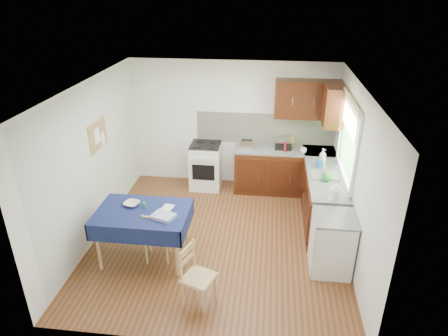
# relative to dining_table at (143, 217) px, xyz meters

# --- Properties ---
(floor) EXTENTS (4.20, 4.20, 0.00)m
(floor) POSITION_rel_dining_table_xyz_m (1.03, 0.61, -0.71)
(floor) COLOR #542F16
(floor) RESTS_ON ground
(ceiling) EXTENTS (4.00, 4.20, 0.02)m
(ceiling) POSITION_rel_dining_table_xyz_m (1.03, 0.61, 1.79)
(ceiling) COLOR white
(ceiling) RESTS_ON wall_back
(wall_back) EXTENTS (4.00, 0.02, 2.50)m
(wall_back) POSITION_rel_dining_table_xyz_m (1.03, 2.71, 0.54)
(wall_back) COLOR white
(wall_back) RESTS_ON ground
(wall_front) EXTENTS (4.00, 0.02, 2.50)m
(wall_front) POSITION_rel_dining_table_xyz_m (1.03, -1.49, 0.54)
(wall_front) COLOR white
(wall_front) RESTS_ON ground
(wall_left) EXTENTS (0.02, 4.20, 2.50)m
(wall_left) POSITION_rel_dining_table_xyz_m (-0.97, 0.61, 0.54)
(wall_left) COLOR silver
(wall_left) RESTS_ON ground
(wall_right) EXTENTS (0.02, 4.20, 2.50)m
(wall_right) POSITION_rel_dining_table_xyz_m (3.03, 0.61, 0.54)
(wall_right) COLOR white
(wall_right) RESTS_ON ground
(base_cabinets) EXTENTS (1.90, 2.30, 0.86)m
(base_cabinets) POSITION_rel_dining_table_xyz_m (2.39, 1.86, -0.28)
(base_cabinets) COLOR #311908
(base_cabinets) RESTS_ON ground
(worktop_back) EXTENTS (1.90, 0.60, 0.04)m
(worktop_back) POSITION_rel_dining_table_xyz_m (2.08, 2.41, 0.17)
(worktop_back) COLOR slate
(worktop_back) RESTS_ON base_cabinets
(worktop_right) EXTENTS (0.60, 1.70, 0.04)m
(worktop_right) POSITION_rel_dining_table_xyz_m (2.73, 1.26, 0.17)
(worktop_right) COLOR slate
(worktop_right) RESTS_ON base_cabinets
(worktop_corner) EXTENTS (0.60, 0.60, 0.04)m
(worktop_corner) POSITION_rel_dining_table_xyz_m (2.73, 2.41, 0.17)
(worktop_corner) COLOR slate
(worktop_corner) RESTS_ON base_cabinets
(splashback) EXTENTS (2.70, 0.02, 0.60)m
(splashback) POSITION_rel_dining_table_xyz_m (1.68, 2.69, 0.49)
(splashback) COLOR beige
(splashback) RESTS_ON wall_back
(upper_cabinets) EXTENTS (1.20, 0.85, 0.70)m
(upper_cabinets) POSITION_rel_dining_table_xyz_m (2.56, 2.41, 1.14)
(upper_cabinets) COLOR #311908
(upper_cabinets) RESTS_ON wall_back
(stove) EXTENTS (0.60, 0.61, 0.92)m
(stove) POSITION_rel_dining_table_xyz_m (0.53, 2.41, -0.25)
(stove) COLOR white
(stove) RESTS_ON ground
(window) EXTENTS (0.04, 1.48, 1.26)m
(window) POSITION_rel_dining_table_xyz_m (3.00, 1.31, 0.94)
(window) COLOR #295121
(window) RESTS_ON wall_right
(fridge) EXTENTS (0.58, 0.60, 0.89)m
(fridge) POSITION_rel_dining_table_xyz_m (2.73, 0.06, -0.27)
(fridge) COLOR white
(fridge) RESTS_ON ground
(corkboard) EXTENTS (0.04, 0.62, 0.47)m
(corkboard) POSITION_rel_dining_table_xyz_m (-0.94, 0.91, 0.89)
(corkboard) COLOR tan
(corkboard) RESTS_ON wall_left
(dining_table) EXTENTS (1.34, 0.91, 0.81)m
(dining_table) POSITION_rel_dining_table_xyz_m (0.00, 0.00, 0.00)
(dining_table) COLOR #101742
(dining_table) RESTS_ON ground
(chair_far) EXTENTS (0.42, 0.42, 0.86)m
(chair_far) POSITION_rel_dining_table_xyz_m (0.20, -0.04, -0.26)
(chair_far) COLOR tan
(chair_far) RESTS_ON ground
(chair_near) EXTENTS (0.48, 0.48, 0.84)m
(chair_near) POSITION_rel_dining_table_xyz_m (0.93, -0.82, -0.26)
(chair_near) COLOR tan
(chair_near) RESTS_ON ground
(toaster) EXTENTS (0.24, 0.15, 0.19)m
(toaster) POSITION_rel_dining_table_xyz_m (1.35, 2.34, 0.28)
(toaster) COLOR silver
(toaster) RESTS_ON worktop_back
(sandwich_press) EXTENTS (0.31, 0.27, 0.18)m
(sandwich_press) POSITION_rel_dining_table_xyz_m (2.04, 2.43, 0.28)
(sandwich_press) COLOR black
(sandwich_press) RESTS_ON worktop_back
(sauce_bottle) EXTENTS (0.05, 0.05, 0.21)m
(sauce_bottle) POSITION_rel_dining_table_xyz_m (2.07, 2.26, 0.29)
(sauce_bottle) COLOR #AD0D1C
(sauce_bottle) RESTS_ON worktop_back
(yellow_packet) EXTENTS (0.16, 0.13, 0.18)m
(yellow_packet) POSITION_rel_dining_table_xyz_m (2.18, 2.58, 0.28)
(yellow_packet) COLOR gold
(yellow_packet) RESTS_ON worktop_back
(dish_rack) EXTENTS (0.44, 0.33, 0.21)m
(dish_rack) POSITION_rel_dining_table_xyz_m (2.71, 1.31, 0.22)
(dish_rack) COLOR #949499
(dish_rack) RESTS_ON worktop_right
(kettle) EXTENTS (0.15, 0.15, 0.26)m
(kettle) POSITION_rel_dining_table_xyz_m (2.76, 0.51, 0.30)
(kettle) COLOR white
(kettle) RESTS_ON worktop_right
(cup) EXTENTS (0.16, 0.16, 0.10)m
(cup) POSITION_rel_dining_table_xyz_m (2.42, 2.25, 0.24)
(cup) COLOR white
(cup) RESTS_ON worktop_back
(soap_bottle_a) EXTENTS (0.17, 0.17, 0.32)m
(soap_bottle_a) POSITION_rel_dining_table_xyz_m (2.70, 1.69, 0.35)
(soap_bottle_a) COLOR white
(soap_bottle_a) RESTS_ON worktop_right
(soap_bottle_b) EXTENTS (0.12, 0.12, 0.19)m
(soap_bottle_b) POSITION_rel_dining_table_xyz_m (2.65, 1.63, 0.29)
(soap_bottle_b) COLOR blue
(soap_bottle_b) RESTS_ON worktop_right
(soap_bottle_c) EXTENTS (0.17, 0.17, 0.19)m
(soap_bottle_c) POSITION_rel_dining_table_xyz_m (2.70, 1.12, 0.29)
(soap_bottle_c) COLOR green
(soap_bottle_c) RESTS_ON worktop_right
(plate_bowl) EXTENTS (0.27, 0.27, 0.05)m
(plate_bowl) POSITION_rel_dining_table_xyz_m (-0.20, 0.14, 0.13)
(plate_bowl) COLOR beige
(plate_bowl) RESTS_ON dining_table
(book) EXTENTS (0.19, 0.24, 0.02)m
(book) POSITION_rel_dining_table_xyz_m (0.27, 0.12, 0.11)
(book) COLOR white
(book) RESTS_ON dining_table
(spice_jar) EXTENTS (0.05, 0.05, 0.09)m
(spice_jar) POSITION_rel_dining_table_xyz_m (0.01, 0.09, 0.15)
(spice_jar) COLOR green
(spice_jar) RESTS_ON dining_table
(tea_towel) EXTENTS (0.36, 0.33, 0.05)m
(tea_towel) POSITION_rel_dining_table_xyz_m (0.35, -0.14, 0.13)
(tea_towel) COLOR navy
(tea_towel) RESTS_ON dining_table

